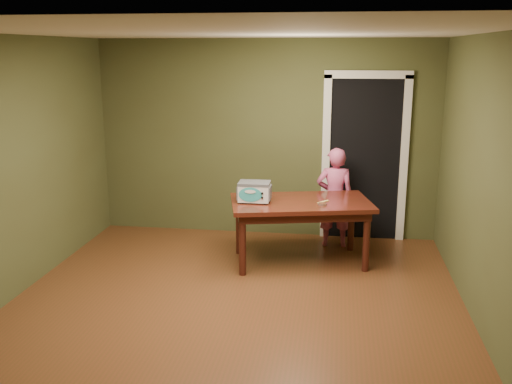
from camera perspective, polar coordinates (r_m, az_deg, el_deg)
floor at (r=5.60m, az=-2.42°, el=-11.95°), size 5.00×5.00×0.00m
room_shell at (r=5.09m, az=-2.62°, el=5.61°), size 4.52×5.02×2.61m
doorway at (r=7.85m, az=10.71°, el=3.56°), size 1.10×0.66×2.25m
dining_table at (r=6.65m, az=4.48°, el=-1.71°), size 1.76×1.24×0.75m
toy_oven at (r=6.53m, az=-0.17°, el=0.10°), size 0.38×0.27×0.23m
baking_pan at (r=6.47m, az=6.64°, el=-1.19°), size 0.10×0.10×0.02m
spatula at (r=6.60m, az=6.73°, el=-0.97°), size 0.13×0.16×0.01m
child at (r=7.28m, az=7.87°, el=-0.54°), size 0.48×0.33×1.27m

